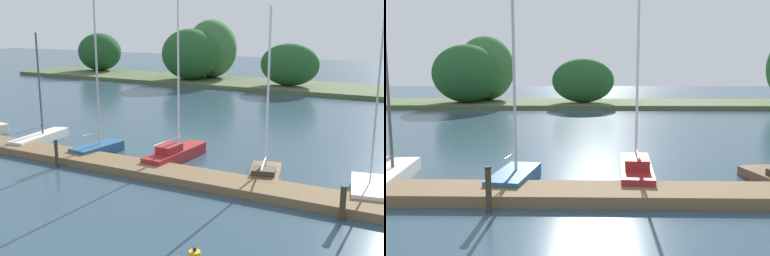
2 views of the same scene
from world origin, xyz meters
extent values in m
cube|color=brown|center=(0.00, 12.79, 0.17)|extent=(28.20, 1.80, 0.35)
cube|color=#4C5B38|center=(0.00, 42.11, 0.20)|extent=(64.21, 8.00, 0.40)
ellipsoid|color=#235628|center=(-9.30, 41.14, 3.13)|extent=(6.42, 5.16, 5.46)
ellipsoid|color=#1E4C23|center=(-24.00, 44.04, 2.77)|extent=(5.72, 5.09, 4.74)
ellipsoid|color=#386B38|center=(-8.09, 44.05, 3.62)|extent=(5.67, 5.65, 6.43)
ellipsoid|color=#235628|center=(1.74, 41.25, 2.47)|extent=(5.85, 3.39, 4.14)
cube|color=silver|center=(-8.62, 15.21, 0.26)|extent=(0.92, 0.89, 0.49)
cube|color=silver|center=(-4.54, 14.48, 0.24)|extent=(1.39, 4.04, 0.48)
cube|color=silver|center=(-4.72, 16.25, 0.21)|extent=(0.64, 1.04, 0.40)
cylinder|color=#4C4C51|center=(-4.57, 14.77, 3.28)|extent=(0.11, 0.11, 5.61)
cylinder|color=#4C4C51|center=(-4.48, 13.84, 0.92)|extent=(0.28, 2.07, 0.06)
cube|color=#285684|center=(-0.21, 14.19, 0.25)|extent=(1.51, 2.97, 0.50)
cube|color=#285684|center=(-0.03, 15.46, 0.23)|extent=(0.71, 0.79, 0.43)
cylinder|color=#B7B7BC|center=(-0.18, 14.40, 4.34)|extent=(0.10, 0.10, 7.67)
cylinder|color=#B7B7BC|center=(-0.26, 13.85, 1.12)|extent=(0.23, 1.23, 0.06)
cube|color=maroon|center=(3.94, 15.04, 0.28)|extent=(1.35, 4.20, 0.56)
cube|color=maroon|center=(4.07, 16.89, 0.25)|extent=(0.66, 1.07, 0.48)
cube|color=maroon|center=(3.90, 14.52, 0.74)|extent=(0.88, 1.29, 0.36)
cylinder|color=silver|center=(3.96, 15.35, 4.20)|extent=(0.09, 0.09, 7.27)
cylinder|color=silver|center=(3.89, 14.38, 1.14)|extent=(0.21, 2.15, 0.06)
cube|color=brown|center=(8.70, 14.54, 0.18)|extent=(1.95, 3.13, 0.35)
cube|color=brown|center=(8.39, 15.81, 0.16)|extent=(0.86, 0.87, 0.30)
cube|color=#3D3328|center=(8.79, 14.19, 0.47)|extent=(1.15, 1.08, 0.23)
cylinder|color=silver|center=(8.65, 14.75, 3.84)|extent=(0.10, 0.10, 6.97)
cylinder|color=silver|center=(8.87, 13.87, 0.91)|extent=(0.56, 1.98, 0.08)
cube|color=white|center=(13.01, 14.48, 0.25)|extent=(1.80, 2.98, 0.50)
cube|color=white|center=(12.81, 15.72, 0.23)|extent=(0.86, 0.81, 0.43)
cylinder|color=#B7B7BC|center=(12.98, 14.68, 4.46)|extent=(0.08, 0.08, 7.92)
cylinder|color=#3D3323|center=(-0.46, 11.58, 0.63)|extent=(0.17, 0.17, 1.26)
cylinder|color=black|center=(-0.46, 11.58, 1.28)|extent=(0.19, 0.19, 0.04)
cylinder|color=#3D3323|center=(12.51, 11.66, 0.60)|extent=(0.21, 0.21, 1.20)
cylinder|color=black|center=(12.51, 11.66, 1.22)|extent=(0.24, 0.24, 0.04)
sphere|color=black|center=(9.41, 6.65, 0.44)|extent=(0.12, 0.12, 0.12)
camera|label=1|loc=(15.02, -4.03, 6.72)|focal=43.92mm
camera|label=2|loc=(2.26, 0.19, 4.06)|focal=40.53mm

